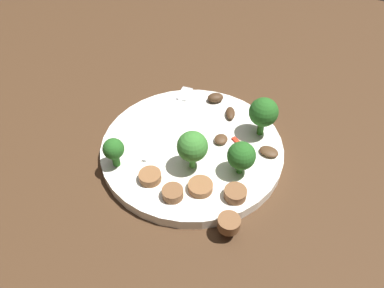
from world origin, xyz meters
The scene contains 17 objects.
ground_plane centered at (0.00, 0.00, 0.00)m, with size 1.40×1.40×0.00m, color #422B19.
plate centered at (0.00, 0.00, 0.01)m, with size 0.27×0.27×0.02m, color white.
fork centered at (0.04, 0.06, 0.02)m, with size 0.18×0.04×0.00m.
broccoli_floret_0 centered at (-0.02, -0.08, 0.05)m, with size 0.04×0.04×0.05m.
broccoli_floret_1 centered at (-0.08, 0.07, 0.05)m, with size 0.03×0.03×0.05m.
broccoli_floret_2 centered at (-0.04, -0.02, 0.05)m, with size 0.04×0.04×0.06m.
broccoli_floret_3 centered at (0.07, -0.08, 0.06)m, with size 0.04×0.04×0.06m.
sausage_slice_0 centered at (-0.06, -0.09, 0.02)m, with size 0.03×0.03×0.01m, color brown.
sausage_slice_1 centered at (-0.07, -0.05, 0.02)m, with size 0.03×0.03×0.01m, color brown.
sausage_slice_2 centered at (-0.08, 0.02, 0.02)m, with size 0.03×0.03×0.01m, color brown.
sausage_slice_3 centered at (-0.10, -0.10, 0.02)m, with size 0.03×0.03×0.01m, color brown.
sausage_slice_4 centered at (-0.09, -0.02, 0.02)m, with size 0.03×0.03×0.01m, color brown.
mushroom_0 centered at (0.09, -0.02, 0.02)m, with size 0.03×0.01×0.01m, color #422B19.
mushroom_1 centered at (0.02, -0.03, 0.02)m, with size 0.02×0.02×0.01m, color #4C331E.
mushroom_2 centered at (0.03, -0.10, 0.02)m, with size 0.03×0.02×0.01m, color #4C331E.
mushroom_3 centered at (0.11, 0.01, 0.02)m, with size 0.03×0.02×0.01m, color #422B19.
pepper_strip_1 centered at (0.03, -0.07, 0.02)m, with size 0.05×0.01×0.00m, color red.
Camera 1 is at (-0.32, -0.17, 0.38)m, focal length 33.30 mm.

